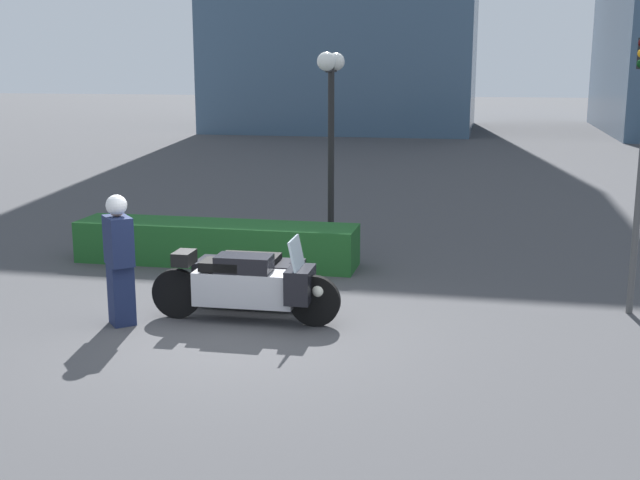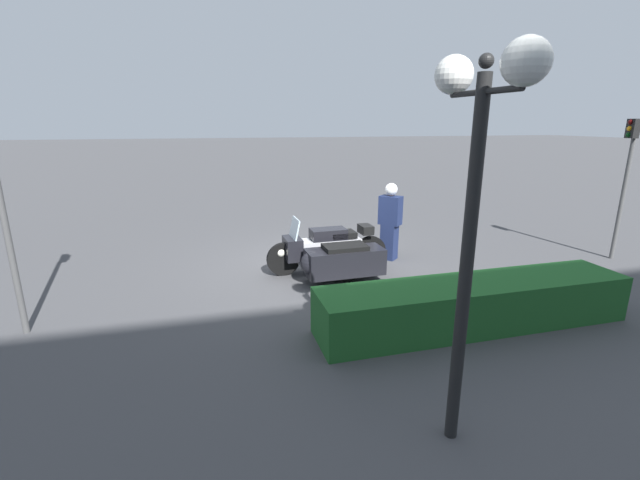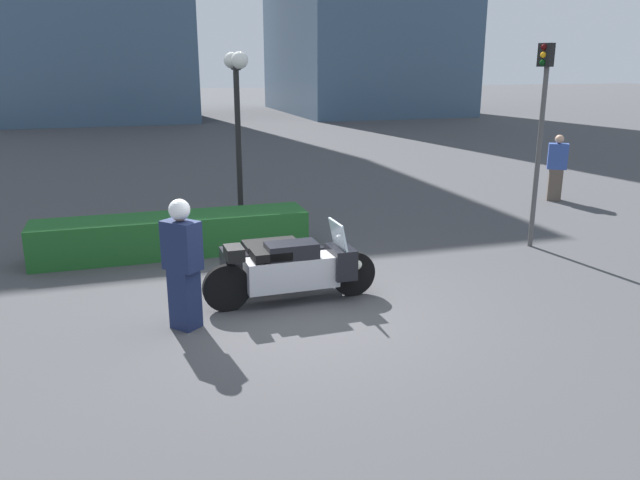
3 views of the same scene
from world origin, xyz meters
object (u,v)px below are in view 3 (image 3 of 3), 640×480
(police_motorcycle, at_px, (287,264))
(hedge_bush_curbside, at_px, (173,235))
(traffic_light_near, at_px, (541,118))
(pedestrian_bystander, at_px, (557,168))
(twin_lamp_post, at_px, (237,92))
(officer_rider, at_px, (183,261))

(police_motorcycle, bearing_deg, hedge_bush_curbside, 117.81)
(hedge_bush_curbside, bearing_deg, police_motorcycle, -60.98)
(traffic_light_near, height_order, pedestrian_bystander, traffic_light_near)
(twin_lamp_post, bearing_deg, traffic_light_near, -36.24)
(twin_lamp_post, bearing_deg, officer_rider, -107.78)
(officer_rider, relative_size, pedestrian_bystander, 1.05)
(officer_rider, distance_m, traffic_light_near, 7.03)
(police_motorcycle, relative_size, pedestrian_bystander, 1.56)
(police_motorcycle, bearing_deg, officer_rider, -154.81)
(police_motorcycle, distance_m, hedge_bush_curbside, 3.00)
(police_motorcycle, distance_m, officer_rider, 1.82)
(police_motorcycle, xyz_separation_m, traffic_light_near, (5.02, 1.08, 1.93))
(police_motorcycle, xyz_separation_m, officer_rider, (-1.59, -0.79, 0.44))
(hedge_bush_curbside, bearing_deg, traffic_light_near, -13.42)
(police_motorcycle, distance_m, pedestrian_bystander, 9.26)
(officer_rider, bearing_deg, police_motorcycle, -14.74)
(officer_rider, bearing_deg, pedestrian_bystander, -12.91)
(twin_lamp_post, bearing_deg, pedestrian_bystander, -1.58)
(police_motorcycle, xyz_separation_m, pedestrian_bystander, (8.13, 4.43, 0.35))
(twin_lamp_post, relative_size, traffic_light_near, 0.97)
(officer_rider, xyz_separation_m, pedestrian_bystander, (9.72, 5.21, -0.09))
(traffic_light_near, bearing_deg, officer_rider, 0.32)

